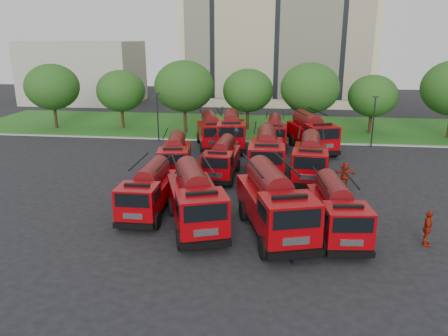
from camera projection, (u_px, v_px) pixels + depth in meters
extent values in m
plane|color=black|center=(236.00, 203.00, 29.13)|extent=(140.00, 140.00, 0.00)
cube|color=#165316|center=(257.00, 127.00, 53.81)|extent=(70.00, 16.00, 0.12)
cube|color=gray|center=(253.00, 141.00, 46.12)|extent=(70.00, 0.30, 0.14)
cube|color=beige|center=(278.00, 25.00, 70.90)|extent=(30.00, 14.00, 25.00)
cube|color=black|center=(277.00, 24.00, 64.15)|extent=(28.00, 0.15, 22.00)
cube|color=#A09C8E|center=(84.00, 72.00, 73.06)|extent=(18.00, 12.00, 10.00)
cylinder|color=#382314|center=(56.00, 118.00, 52.50)|extent=(0.36, 0.36, 2.62)
ellipsoid|color=#1D4212|center=(52.00, 87.00, 51.43)|extent=(6.30, 6.30, 5.36)
cylinder|color=#382314|center=(123.00, 119.00, 52.54)|extent=(0.36, 0.36, 2.38)
ellipsoid|color=#1D4212|center=(121.00, 91.00, 51.57)|extent=(5.71, 5.71, 4.86)
cylinder|color=#382314|center=(185.00, 121.00, 50.10)|extent=(0.36, 0.36, 2.80)
ellipsoid|color=#1D4212|center=(184.00, 86.00, 48.96)|extent=(6.72, 6.72, 5.71)
cylinder|color=#382314|center=(247.00, 120.00, 51.70)|extent=(0.36, 0.36, 2.45)
ellipsoid|color=#1D4212|center=(248.00, 90.00, 50.70)|extent=(5.88, 5.88, 5.00)
cylinder|color=#382314|center=(308.00, 123.00, 49.40)|extent=(0.36, 0.36, 2.73)
ellipsoid|color=#1D4212|center=(310.00, 88.00, 48.29)|extent=(6.55, 6.55, 5.57)
cylinder|color=#382314|center=(370.00, 124.00, 49.58)|extent=(0.36, 0.36, 2.27)
ellipsoid|color=#1D4212|center=(373.00, 96.00, 48.66)|extent=(5.46, 5.46, 4.64)
cylinder|color=black|center=(158.00, 118.00, 45.94)|extent=(0.14, 0.14, 5.00)
cube|color=black|center=(157.00, 93.00, 45.20)|extent=(0.60, 0.25, 0.12)
cylinder|color=black|center=(373.00, 123.00, 43.32)|extent=(0.14, 0.14, 5.00)
cube|color=black|center=(376.00, 97.00, 42.59)|extent=(0.60, 0.25, 0.12)
cube|color=black|center=(149.00, 204.00, 27.40)|extent=(2.19, 6.48, 0.28)
cube|color=black|center=(133.00, 226.00, 24.30)|extent=(2.31, 0.26, 0.32)
cube|color=#9A0005|center=(138.00, 201.00, 25.00)|extent=(2.28, 2.05, 1.80)
cube|color=black|center=(132.00, 201.00, 23.89)|extent=(1.94, 0.07, 0.78)
cube|color=#9A0005|center=(153.00, 187.00, 28.15)|extent=(2.31, 4.27, 1.20)
cylinder|color=#520B0D|center=(152.00, 173.00, 27.87)|extent=(1.43, 3.89, 1.38)
cylinder|color=black|center=(120.00, 220.00, 25.26)|extent=(0.33, 1.02, 1.01)
cylinder|color=black|center=(156.00, 221.00, 25.03)|extent=(0.33, 1.02, 1.01)
cylinder|color=black|center=(141.00, 195.00, 29.12)|extent=(0.33, 1.02, 1.01)
cylinder|color=black|center=(172.00, 197.00, 28.89)|extent=(0.33, 1.02, 1.01)
cube|color=black|center=(195.00, 215.00, 25.42)|extent=(4.67, 7.70, 0.31)
cube|color=black|center=(206.00, 245.00, 21.97)|extent=(2.55, 1.10, 0.37)
cube|color=#9A0005|center=(202.00, 213.00, 22.74)|extent=(3.17, 3.01, 2.04)
cube|color=black|center=(206.00, 213.00, 21.51)|extent=(2.09, 0.77, 0.89)
cube|color=#9A0005|center=(192.00, 195.00, 26.26)|extent=(3.99, 5.38, 1.36)
cylinder|color=#520B0D|center=(192.00, 178.00, 25.94)|extent=(2.92, 4.66, 1.57)
cylinder|color=black|center=(180.00, 239.00, 22.67)|extent=(0.72, 1.21, 1.15)
cylinder|color=black|center=(225.00, 235.00, 23.15)|extent=(0.72, 1.21, 1.15)
cylinder|color=black|center=(172.00, 207.00, 26.98)|extent=(0.72, 1.21, 1.15)
cylinder|color=black|center=(210.00, 204.00, 27.46)|extent=(0.72, 1.21, 1.15)
cube|color=black|center=(273.00, 221.00, 24.58)|extent=(4.67, 8.18, 0.33)
cube|color=black|center=(296.00, 255.00, 20.87)|extent=(2.74, 1.06, 0.39)
cube|color=#9A0005|center=(289.00, 219.00, 21.70)|extent=(3.30, 3.12, 2.17)
cube|color=black|center=(297.00, 220.00, 20.38)|extent=(2.25, 0.72, 0.94)
cube|color=#9A0005|center=(268.00, 198.00, 25.48)|extent=(4.07, 5.67, 1.44)
cylinder|color=#520B0D|center=(269.00, 179.00, 25.14)|extent=(2.93, 4.95, 1.67)
cylinder|color=black|center=(264.00, 248.00, 21.68)|extent=(0.72, 1.28, 1.22)
cylinder|color=black|center=(313.00, 244.00, 22.09)|extent=(0.72, 1.28, 1.22)
cylinder|color=black|center=(244.00, 211.00, 26.30)|extent=(0.72, 1.28, 1.22)
cylinder|color=black|center=(285.00, 208.00, 26.70)|extent=(0.72, 1.28, 1.22)
cube|color=black|center=(335.00, 225.00, 24.29)|extent=(2.83, 6.68, 0.28)
cube|color=black|center=(351.00, 254.00, 21.16)|extent=(2.33, 0.48, 0.32)
cube|color=#9A0005|center=(347.00, 224.00, 21.86)|extent=(2.48, 2.28, 1.81)
cube|color=black|center=(353.00, 225.00, 20.75)|extent=(1.94, 0.26, 0.79)
cube|color=#9A0005|center=(332.00, 206.00, 25.06)|extent=(2.72, 4.49, 1.20)
cylinder|color=#520B0D|center=(333.00, 190.00, 24.77)|extent=(1.81, 4.02, 1.39)
cylinder|color=black|center=(325.00, 246.00, 22.03)|extent=(0.43, 1.05, 1.02)
cylinder|color=black|center=(367.00, 247.00, 22.00)|extent=(0.43, 1.05, 1.02)
cylinder|color=black|center=(311.00, 215.00, 25.93)|extent=(0.43, 1.05, 1.02)
cylinder|color=black|center=(347.00, 215.00, 25.90)|extent=(0.43, 1.05, 1.02)
cube|color=black|center=(176.00, 166.00, 35.39)|extent=(3.16, 6.76, 0.28)
cube|color=black|center=(173.00, 179.00, 32.25)|extent=(2.33, 0.61, 0.33)
cube|color=#9A0005|center=(173.00, 161.00, 32.96)|extent=(2.58, 2.39, 1.81)
cube|color=black|center=(172.00, 160.00, 31.84)|extent=(1.93, 0.36, 0.79)
cube|color=#9A0005|center=(176.00, 154.00, 36.15)|extent=(2.94, 4.58, 1.21)
cylinder|color=#520B0D|center=(176.00, 142.00, 35.87)|extent=(2.01, 4.07, 1.39)
cylinder|color=black|center=(160.00, 176.00, 33.07)|extent=(0.49, 1.06, 1.02)
cylinder|color=black|center=(188.00, 176.00, 33.15)|extent=(0.49, 1.06, 1.02)
cylinder|color=black|center=(165.00, 162.00, 36.98)|extent=(0.49, 1.06, 1.02)
cylinder|color=black|center=(190.00, 161.00, 37.06)|extent=(0.49, 1.06, 1.02)
cube|color=black|center=(222.00, 169.00, 34.58)|extent=(2.26, 6.30, 0.27)
cube|color=black|center=(215.00, 183.00, 31.61)|extent=(2.23, 0.30, 0.31)
cube|color=#9A0005|center=(217.00, 165.00, 32.27)|extent=(2.25, 2.03, 1.74)
cube|color=black|center=(215.00, 163.00, 31.21)|extent=(1.87, 0.11, 0.76)
cube|color=#9A0005|center=(224.00, 158.00, 35.31)|extent=(2.32, 4.17, 1.16)
cylinder|color=#520B0D|center=(224.00, 146.00, 35.03)|extent=(1.46, 3.79, 1.34)
cylinder|color=black|center=(203.00, 179.00, 32.57)|extent=(0.35, 0.99, 0.98)
cylinder|color=black|center=(231.00, 180.00, 32.26)|extent=(0.35, 0.99, 0.98)
cylinder|color=black|center=(213.00, 164.00, 36.28)|extent=(0.35, 0.99, 0.98)
cylinder|color=black|center=(237.00, 165.00, 35.97)|extent=(0.35, 0.99, 0.98)
cube|color=black|center=(266.00, 166.00, 35.08)|extent=(2.70, 7.65, 0.32)
cube|color=black|center=(266.00, 182.00, 31.43)|extent=(2.71, 0.34, 0.38)
cube|color=#9A0005|center=(266.00, 160.00, 32.25)|extent=(2.72, 2.45, 2.11)
cube|color=black|center=(266.00, 158.00, 30.95)|extent=(2.28, 0.12, 0.92)
cube|color=#9A0005|center=(266.00, 152.00, 35.96)|extent=(2.79, 5.05, 1.41)
cylinder|color=#520B0D|center=(267.00, 138.00, 35.63)|extent=(1.75, 4.59, 1.62)
cylinder|color=black|center=(249.00, 178.00, 32.54)|extent=(0.41, 1.20, 1.19)
cylinder|color=black|center=(283.00, 179.00, 32.31)|extent=(0.41, 1.20, 1.19)
cylinder|color=black|center=(251.00, 160.00, 37.08)|extent=(0.41, 1.20, 1.19)
cylinder|color=black|center=(281.00, 161.00, 36.85)|extent=(0.41, 1.20, 1.19)
cube|color=black|center=(309.00, 171.00, 34.00)|extent=(2.89, 7.33, 0.31)
cube|color=black|center=(308.00, 186.00, 30.61)|extent=(2.57, 0.45, 0.36)
cube|color=#9A0005|center=(310.00, 165.00, 31.36)|extent=(2.67, 2.44, 2.00)
cube|color=black|center=(310.00, 163.00, 30.15)|extent=(2.15, 0.21, 0.87)
cube|color=#9A0005|center=(310.00, 157.00, 34.83)|extent=(2.86, 4.89, 1.33)
cylinder|color=#520B0D|center=(311.00, 143.00, 34.51)|extent=(1.85, 4.41, 1.54)
cylinder|color=black|center=(292.00, 181.00, 31.76)|extent=(0.44, 1.15, 1.13)
cylinder|color=black|center=(325.00, 184.00, 31.31)|extent=(0.44, 1.15, 1.13)
cylinder|color=black|center=(295.00, 164.00, 35.99)|extent=(0.44, 1.15, 1.13)
cylinder|color=black|center=(324.00, 166.00, 35.54)|extent=(0.44, 1.15, 1.13)
cube|color=black|center=(212.00, 140.00, 43.96)|extent=(3.96, 7.34, 0.30)
cube|color=black|center=(215.00, 150.00, 40.61)|extent=(2.48, 0.86, 0.35)
cube|color=#9A0005|center=(214.00, 135.00, 41.36)|extent=(2.92, 2.74, 1.95)
cube|color=black|center=(215.00, 132.00, 40.17)|extent=(2.04, 0.57, 0.85)
cube|color=#9A0005|center=(210.00, 131.00, 44.78)|extent=(3.51, 5.06, 1.30)
cylinder|color=#520B0D|center=(210.00, 120.00, 44.47)|extent=(2.49, 4.43, 1.50)
cylinder|color=black|center=(202.00, 148.00, 41.39)|extent=(0.61, 1.15, 1.10)
cylinder|color=black|center=(226.00, 147.00, 41.66)|extent=(0.61, 1.15, 1.10)
cylinder|color=black|center=(199.00, 138.00, 45.56)|extent=(0.61, 1.15, 1.10)
cylinder|color=black|center=(221.00, 137.00, 45.84)|extent=(0.61, 1.15, 1.10)
cube|color=black|center=(231.00, 141.00, 43.60)|extent=(3.22, 7.70, 0.32)
cube|color=black|center=(231.00, 151.00, 39.98)|extent=(2.69, 0.54, 0.37)
cube|color=#9A0005|center=(231.00, 135.00, 40.79)|extent=(2.85, 2.61, 2.08)
cube|color=black|center=(231.00, 132.00, 39.51)|extent=(2.24, 0.28, 0.91)
cube|color=#9A0005|center=(231.00, 130.00, 44.48)|extent=(3.11, 5.16, 1.39)
cylinder|color=#520B0D|center=(231.00, 119.00, 44.15)|extent=(2.06, 4.63, 1.60)
cylinder|color=black|center=(218.00, 149.00, 40.99)|extent=(0.49, 1.21, 1.18)
cylinder|color=black|center=(244.00, 149.00, 40.94)|extent=(0.49, 1.21, 1.18)
cylinder|color=black|center=(220.00, 138.00, 45.49)|extent=(0.49, 1.21, 1.18)
cylinder|color=black|center=(243.00, 138.00, 45.45)|extent=(0.49, 1.21, 1.18)
cube|color=black|center=(274.00, 141.00, 44.09)|extent=(2.17, 6.45, 0.28)
cube|color=black|center=(274.00, 149.00, 41.00)|extent=(2.30, 0.25, 0.32)
cube|color=#9A0005|center=(274.00, 135.00, 41.69)|extent=(2.27, 2.04, 1.79)
cube|color=black|center=(275.00, 133.00, 40.60)|extent=(1.93, 0.06, 0.78)
cube|color=#9A0005|center=(275.00, 132.00, 44.84)|extent=(2.29, 4.24, 1.19)
cylinder|color=#520B0D|center=(275.00, 122.00, 44.56)|extent=(1.41, 3.87, 1.38)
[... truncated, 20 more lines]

